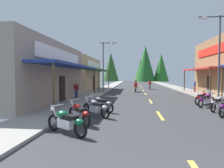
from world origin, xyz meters
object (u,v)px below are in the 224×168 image
object	(u,v)px
motorcycle_parked_left_1	(79,113)
rider_cruising_lead	(136,87)
streetlamp_right	(216,47)
motorcycle_parked_left_2	(96,107)
motorcycle_parked_left_0	(66,121)
pedestrian_browsing	(195,85)
rider_cruising_trailing	(150,85)
motorcycle_parked_left_3	(100,104)
pedestrian_strolling	(76,89)
motorcycle_parked_right_6	(203,98)
streetlamp_left	(106,60)
motorcycle_parked_right_4	(218,103)
motorcycle_parked_right_5	(206,100)

from	to	relation	value
motorcycle_parked_left_1	rider_cruising_lead	world-z (taller)	rider_cruising_lead
streetlamp_right	motorcycle_parked_left_1	xyz separation A→B (m)	(-8.73, -7.58, -3.86)
motorcycle_parked_left_2	motorcycle_parked_left_0	bearing A→B (deg)	121.10
pedestrian_browsing	rider_cruising_trailing	bearing A→B (deg)	-54.09
motorcycle_parked_left_2	motorcycle_parked_left_3	world-z (taller)	same
motorcycle_parked_left_2	rider_cruising_lead	size ratio (longest dim) A/B	0.80
streetlamp_right	motorcycle_parked_left_0	size ratio (longest dim) A/B	3.61
motorcycle_parked_left_2	pedestrian_strolling	world-z (taller)	pedestrian_strolling
streetlamp_right	motorcycle_parked_right_6	world-z (taller)	streetlamp_right
streetlamp_left	motorcycle_parked_left_1	xyz separation A→B (m)	(1.06, -15.72, -3.60)
motorcycle_parked_left_2	pedestrian_browsing	world-z (taller)	pedestrian_browsing
streetlamp_left	motorcycle_parked_right_4	size ratio (longest dim) A/B	3.94
streetlamp_left	pedestrian_browsing	size ratio (longest dim) A/B	3.89
motorcycle_parked_right_5	pedestrian_strolling	xyz separation A→B (m)	(-10.29, 3.67, 0.41)
motorcycle_parked_left_2	motorcycle_parked_left_1	bearing A→B (deg)	113.05
motorcycle_parked_right_6	streetlamp_right	bearing A→B (deg)	-8.69
motorcycle_parked_left_1	motorcycle_parked_left_3	bearing A→B (deg)	-49.16
motorcycle_parked_left_3	rider_cruising_trailing	size ratio (longest dim) A/B	0.86
motorcycle_parked_right_5	pedestrian_browsing	size ratio (longest dim) A/B	1.01
motorcycle_parked_right_4	rider_cruising_lead	xyz separation A→B (m)	(-4.82, 13.29, 0.17)
rider_cruising_lead	rider_cruising_trailing	bearing A→B (deg)	-20.24
motorcycle_parked_left_3	streetlamp_left	bearing A→B (deg)	-49.59
motorcycle_parked_left_0	rider_cruising_lead	bearing A→B (deg)	-66.95
streetlamp_left	motorcycle_parked_right_5	distance (m)	13.70
motorcycle_parked_left_2	streetlamp_left	bearing A→B (deg)	-44.24
streetlamp_right	motorcycle_parked_left_1	world-z (taller)	streetlamp_right
streetlamp_right	motorcycle_parked_left_3	world-z (taller)	streetlamp_right
motorcycle_parked_right_6	motorcycle_parked_left_1	bearing A→B (deg)	178.58
rider_cruising_trailing	motorcycle_parked_right_6	bearing A→B (deg)	-166.85
motorcycle_parked_left_3	pedestrian_strolling	xyz separation A→B (m)	(-3.34, 6.31, 0.41)
motorcycle_parked_left_2	motorcycle_parked_left_3	size ratio (longest dim) A/B	0.93
motorcycle_parked_left_2	rider_cruising_lead	bearing A→B (deg)	-58.51
rider_cruising_lead	pedestrian_browsing	xyz separation A→B (m)	(7.31, -0.50, 0.28)
motorcycle_parked_right_5	rider_cruising_trailing	size ratio (longest dim) A/B	0.76
motorcycle_parked_left_3	rider_cruising_lead	world-z (taller)	rider_cruising_lead
motorcycle_parked_right_6	motorcycle_parked_left_3	bearing A→B (deg)	165.09
motorcycle_parked_left_0	motorcycle_parked_left_1	xyz separation A→B (m)	(0.01, 1.58, 0.00)
streetlamp_right	motorcycle_parked_left_3	bearing A→B (deg)	-150.71
streetlamp_right	pedestrian_browsing	xyz separation A→B (m)	(1.29, 9.18, -3.42)
motorcycle_parked_right_5	rider_cruising_trailing	distance (m)	17.20
streetlamp_left	motorcycle_parked_left_1	size ratio (longest dim) A/B	3.73
streetlamp_right	motorcycle_parked_right_6	size ratio (longest dim) A/B	4.17
rider_cruising_trailing	motorcycle_parked_left_2	bearing A→B (deg)	171.75
motorcycle_parked_right_6	motorcycle_parked_left_1	world-z (taller)	same
motorcycle_parked_left_0	pedestrian_browsing	size ratio (longest dim) A/B	1.16
motorcycle_parked_right_4	motorcycle_parked_left_2	bearing A→B (deg)	153.31
pedestrian_browsing	rider_cruising_lead	bearing A→B (deg)	-8.94
motorcycle_parked_right_4	streetlamp_right	bearing A→B (deg)	25.85
motorcycle_parked_left_1	rider_cruising_trailing	bearing A→B (deg)	-52.98
motorcycle_parked_right_4	motorcycle_parked_left_3	bearing A→B (deg)	142.76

